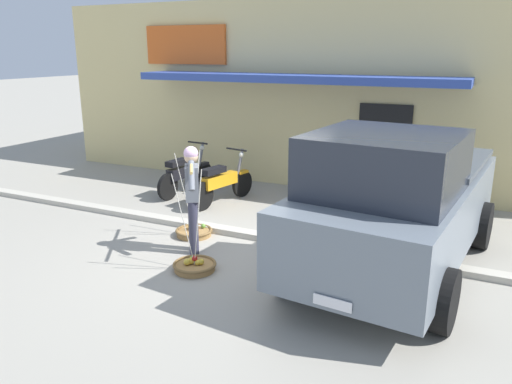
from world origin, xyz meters
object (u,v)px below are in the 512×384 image
(fruit_basket_left_side, at_px, (194,265))
(fruit_basket_right_side, at_px, (194,231))
(motorcycle_second_in_row, at_px, (222,182))
(fruit_vendor, at_px, (192,192))
(motorcycle_nearest_shop, at_px, (185,174))
(parked_truck, at_px, (397,202))

(fruit_basket_left_side, distance_m, fruit_basket_right_side, 1.41)
(fruit_basket_left_side, height_order, motorcycle_second_in_row, fruit_basket_left_side)
(fruit_vendor, xyz_separation_m, motorcycle_second_in_row, (-0.86, 2.44, -0.52))
(fruit_vendor, height_order, motorcycle_nearest_shop, fruit_vendor)
(fruit_basket_left_side, relative_size, parked_truck, 0.30)
(fruit_basket_left_side, bearing_deg, fruit_basket_right_side, 122.62)
(fruit_vendor, bearing_deg, parked_truck, 12.15)
(motorcycle_nearest_shop, bearing_deg, fruit_vendor, -54.53)
(fruit_basket_right_side, bearing_deg, motorcycle_second_in_row, 104.49)
(motorcycle_second_in_row, bearing_deg, fruit_basket_left_side, -67.79)
(fruit_vendor, xyz_separation_m, parked_truck, (2.96, 0.64, 0.06))
(fruit_basket_left_side, height_order, parked_truck, parked_truck)
(fruit_basket_left_side, distance_m, motorcycle_second_in_row, 3.30)
(fruit_vendor, distance_m, motorcycle_second_in_row, 2.64)
(fruit_vendor, height_order, motorcycle_second_in_row, fruit_vendor)
(motorcycle_nearest_shop, distance_m, parked_truck, 5.39)
(fruit_basket_left_side, relative_size, fruit_basket_right_side, 1.00)
(parked_truck, bearing_deg, fruit_basket_right_side, -179.30)
(fruit_basket_left_side, xyz_separation_m, motorcycle_second_in_row, (-1.24, 3.03, 0.38))
(fruit_vendor, relative_size, motorcycle_second_in_row, 0.95)
(fruit_basket_right_side, distance_m, parked_truck, 3.48)
(fruit_basket_right_side, distance_m, motorcycle_nearest_shop, 2.69)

